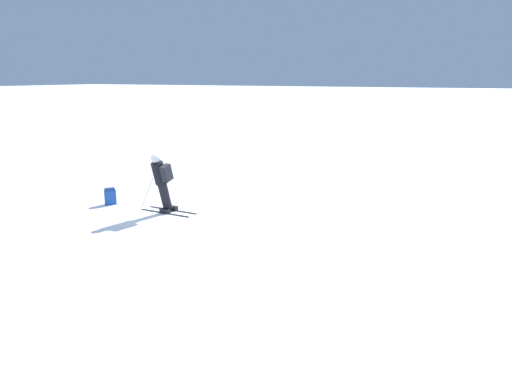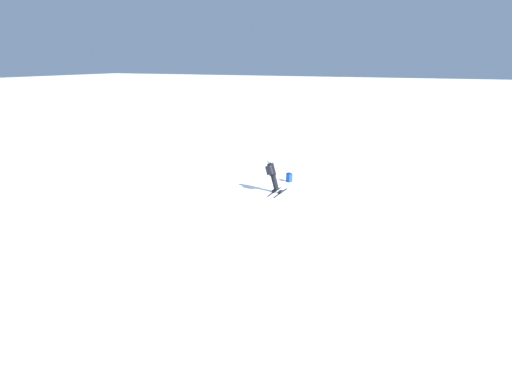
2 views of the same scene
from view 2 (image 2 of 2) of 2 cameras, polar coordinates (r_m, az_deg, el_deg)
The scene contains 3 objects.
ground_plane at distance 20.54m, azimuth 2.56°, elevation -0.01°, with size 300.00×300.00×0.00m, color white.
skier at distance 20.28m, azimuth 2.36°, elevation 2.62°, with size 1.30×1.70×1.78m.
spare_backpack at distance 22.29m, azimuth 4.77°, elevation 2.08°, with size 0.37×0.35×0.50m.
Camera 2 is at (-7.20, 18.13, 6.45)m, focal length 28.00 mm.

